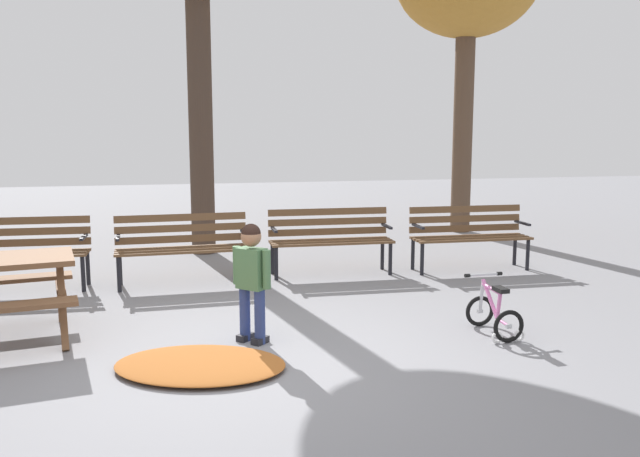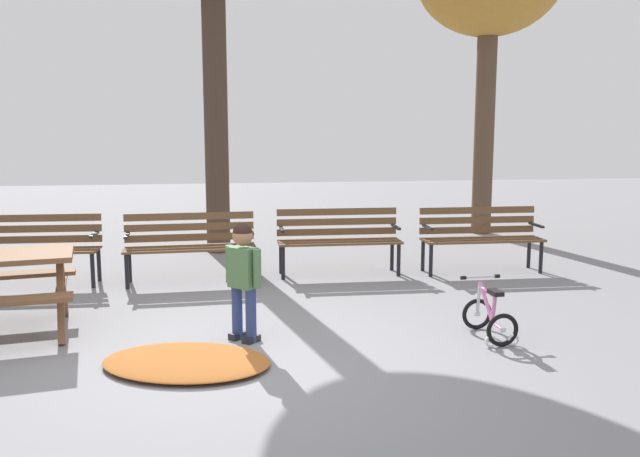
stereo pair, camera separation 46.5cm
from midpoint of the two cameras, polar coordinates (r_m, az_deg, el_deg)
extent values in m
plane|color=gray|center=(5.56, -9.11, -11.54)|extent=(36.00, 36.00, 0.00)
cube|color=brown|center=(6.45, -23.17, -5.98)|extent=(0.16, 0.57, 0.76)
cube|color=brown|center=(6.93, -23.16, -4.99)|extent=(0.16, 0.57, 0.76)
cube|color=brown|center=(6.68, -23.20, -4.95)|extent=(0.27, 1.10, 0.04)
cube|color=brown|center=(8.81, -25.64, -1.81)|extent=(1.60, 0.13, 0.03)
cube|color=brown|center=(8.70, -25.85, -1.95)|extent=(1.60, 0.13, 0.03)
cube|color=brown|center=(8.58, -26.05, -2.09)|extent=(1.60, 0.13, 0.03)
cube|color=brown|center=(8.47, -26.27, -2.24)|extent=(1.60, 0.13, 0.03)
cube|color=brown|center=(8.83, -25.62, -1.12)|extent=(1.60, 0.10, 0.09)
cube|color=brown|center=(8.81, -25.68, -0.27)|extent=(1.60, 0.10, 0.09)
cube|color=brown|center=(8.80, -25.73, 0.59)|extent=(1.60, 0.10, 0.09)
cylinder|color=black|center=(8.36, -21.17, -3.60)|extent=(0.05, 0.05, 0.44)
cylinder|color=black|center=(8.71, -20.74, -3.11)|extent=(0.05, 0.05, 0.44)
cube|color=black|center=(8.46, -21.10, -0.70)|extent=(0.06, 0.40, 0.03)
cube|color=brown|center=(8.46, -13.29, -1.59)|extent=(1.60, 0.13, 0.03)
cube|color=brown|center=(8.34, -13.26, -1.73)|extent=(1.60, 0.13, 0.03)
cube|color=brown|center=(8.22, -13.24, -1.87)|extent=(1.60, 0.13, 0.03)
cube|color=brown|center=(8.11, -13.22, -2.02)|extent=(1.60, 0.13, 0.03)
cube|color=brown|center=(8.48, -13.32, -0.87)|extent=(1.60, 0.10, 0.09)
cube|color=brown|center=(8.46, -13.35, 0.02)|extent=(1.60, 0.10, 0.09)
cube|color=brown|center=(8.44, -13.38, 0.91)|extent=(1.60, 0.10, 0.09)
cylinder|color=black|center=(8.22, -7.93, -3.29)|extent=(0.05, 0.05, 0.44)
cylinder|color=black|center=(8.57, -8.22, -2.81)|extent=(0.05, 0.05, 0.44)
cube|color=black|center=(8.32, -8.13, -0.35)|extent=(0.05, 0.40, 0.03)
cylinder|color=black|center=(8.19, -18.43, -3.71)|extent=(0.05, 0.05, 0.44)
cylinder|color=black|center=(8.54, -18.28, -3.20)|extent=(0.05, 0.05, 0.44)
cube|color=black|center=(8.29, -18.49, -0.75)|extent=(0.05, 0.40, 0.03)
cube|color=brown|center=(8.81, -0.76, -0.95)|extent=(1.60, 0.11, 0.03)
cube|color=brown|center=(8.69, -0.61, -1.08)|extent=(1.60, 0.11, 0.03)
cube|color=brown|center=(8.58, -0.46, -1.22)|extent=(1.60, 0.11, 0.03)
cube|color=brown|center=(8.46, -0.31, -1.35)|extent=(1.60, 0.11, 0.03)
cube|color=brown|center=(8.83, -0.81, -0.27)|extent=(1.60, 0.08, 0.09)
cube|color=brown|center=(8.81, -0.81, 0.58)|extent=(1.60, 0.08, 0.09)
cube|color=brown|center=(8.79, -0.81, 1.44)|extent=(1.60, 0.08, 0.09)
cylinder|color=black|center=(8.69, 4.53, -2.58)|extent=(0.05, 0.05, 0.44)
cylinder|color=black|center=(9.03, 3.90, -2.15)|extent=(0.05, 0.05, 0.44)
cube|color=black|center=(8.79, 4.24, 0.20)|extent=(0.05, 0.40, 0.03)
cylinder|color=black|center=(8.41, -5.36, -2.97)|extent=(0.05, 0.05, 0.44)
cylinder|color=black|center=(8.76, -5.61, -2.51)|extent=(0.05, 0.05, 0.44)
cube|color=black|center=(8.52, -5.53, -0.10)|extent=(0.05, 0.40, 0.03)
cube|color=brown|center=(9.26, 10.99, -0.64)|extent=(1.60, 0.10, 0.03)
cube|color=brown|center=(9.15, 11.28, -0.76)|extent=(1.60, 0.10, 0.03)
cube|color=brown|center=(9.04, 11.57, -0.88)|extent=(1.60, 0.10, 0.03)
cube|color=brown|center=(8.93, 11.87, -1.00)|extent=(1.60, 0.10, 0.03)
cube|color=brown|center=(9.28, 10.92, 0.01)|extent=(1.60, 0.08, 0.09)
cube|color=brown|center=(9.26, 10.94, 0.82)|extent=(1.60, 0.08, 0.09)
cube|color=brown|center=(9.25, 10.96, 1.64)|extent=(1.60, 0.08, 0.09)
cylinder|color=black|center=(9.31, 16.03, -2.15)|extent=(0.05, 0.05, 0.44)
cylinder|color=black|center=(9.62, 15.04, -1.76)|extent=(0.05, 0.05, 0.44)
cube|color=black|center=(9.40, 15.63, 0.45)|extent=(0.05, 0.40, 0.03)
cylinder|color=black|center=(8.72, 7.24, -2.59)|extent=(0.05, 0.05, 0.44)
cylinder|color=black|center=(9.06, 6.51, -2.15)|extent=(0.05, 0.05, 0.44)
cube|color=black|center=(8.82, 6.92, 0.18)|extent=(0.05, 0.40, 0.03)
cylinder|color=navy|center=(5.99, -7.42, -7.54)|extent=(0.10, 0.10, 0.49)
cube|color=black|center=(6.05, -7.38, -9.51)|extent=(0.18, 0.18, 0.06)
cylinder|color=navy|center=(6.10, -8.65, -7.27)|extent=(0.10, 0.10, 0.49)
cube|color=black|center=(6.16, -8.61, -9.21)|extent=(0.18, 0.18, 0.06)
cube|color=#477047|center=(5.94, -8.13, -3.43)|extent=(0.29, 0.29, 0.36)
sphere|color=#996B4C|center=(5.89, -8.19, -0.69)|extent=(0.18, 0.18, 0.18)
sphere|color=black|center=(5.88, -8.19, -0.43)|extent=(0.17, 0.17, 0.17)
cylinder|color=#477047|center=(5.83, -6.89, -3.52)|extent=(0.07, 0.07, 0.34)
cylinder|color=#477047|center=(6.05, -9.33, -3.13)|extent=(0.07, 0.07, 0.34)
torus|color=black|center=(6.61, 11.59, -6.97)|extent=(0.30, 0.05, 0.30)
cylinder|color=silver|center=(6.61, 11.59, -6.97)|extent=(0.05, 0.04, 0.04)
torus|color=black|center=(6.17, 13.79, -8.17)|extent=(0.30, 0.05, 0.30)
cylinder|color=silver|center=(6.17, 13.79, -8.17)|extent=(0.05, 0.04, 0.04)
torus|color=white|center=(6.14, 12.85, -9.13)|extent=(0.11, 0.03, 0.11)
torus|color=white|center=(6.25, 14.65, -8.90)|extent=(0.11, 0.03, 0.11)
cylinder|color=pink|center=(6.41, 12.37, -5.91)|extent=(0.05, 0.31, 0.32)
cylinder|color=pink|center=(6.28, 13.04, -6.42)|extent=(0.04, 0.08, 0.27)
cylinder|color=pink|center=(6.25, 13.35, -7.84)|extent=(0.04, 0.20, 0.05)
cylinder|color=silver|center=(6.55, 11.71, -5.66)|extent=(0.04, 0.07, 0.32)
cylinder|color=pink|center=(6.37, 12.48, -5.08)|extent=(0.05, 0.32, 0.05)
cube|color=black|center=(6.22, 13.17, -5.13)|extent=(0.10, 0.17, 0.04)
cylinder|color=silver|center=(6.48, 11.85, -3.91)|extent=(0.34, 0.04, 0.02)
cylinder|color=black|center=(6.41, 10.49, -4.01)|extent=(0.05, 0.04, 0.04)
cylinder|color=black|center=(6.56, 13.17, -3.80)|extent=(0.05, 0.04, 0.04)
ellipsoid|color=#9E5623|center=(5.54, -12.67, -11.34)|extent=(1.60, 1.33, 0.07)
cylinder|color=#423328|center=(10.28, -11.50, 9.10)|extent=(0.36, 0.36, 4.04)
cylinder|color=brown|center=(12.45, 11.09, 8.18)|extent=(0.35, 0.35, 3.69)
camera|label=1|loc=(0.23, -91.89, -0.29)|focal=37.33mm
camera|label=2|loc=(0.23, 88.11, 0.29)|focal=37.33mm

